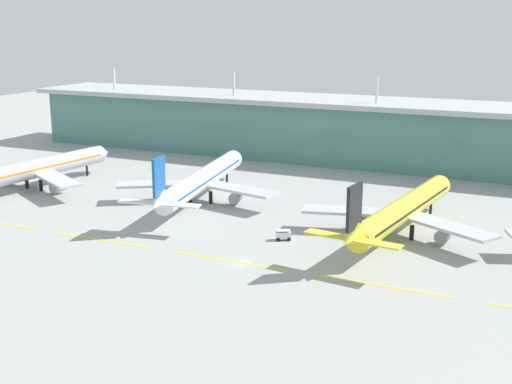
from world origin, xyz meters
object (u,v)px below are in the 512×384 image
at_px(airliner_nearest, 36,169).
at_px(baggage_cart, 283,235).
at_px(airliner_near_middle, 202,180).
at_px(airliner_far_middle, 402,210).

bearing_deg(airliner_nearest, baggage_cart, -9.18).
height_order(airliner_near_middle, baggage_cart, airliner_near_middle).
height_order(airliner_nearest, airliner_near_middle, same).
bearing_deg(airliner_far_middle, baggage_cart, -148.83).
relative_size(airliner_nearest, baggage_cart, 15.52).
bearing_deg(airliner_far_middle, airliner_near_middle, 172.75).
distance_m(airliner_near_middle, airliner_far_middle, 60.23).
relative_size(airliner_near_middle, airliner_far_middle, 1.03).
xyz_separation_m(airliner_near_middle, baggage_cart, (34.94, -22.61, -5.19)).
xyz_separation_m(airliner_nearest, airliner_far_middle, (113.82, 0.63, 0.01)).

